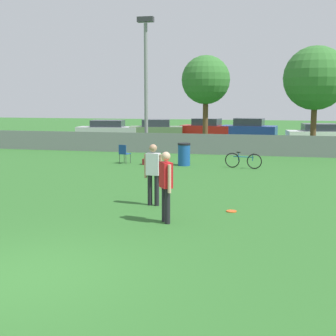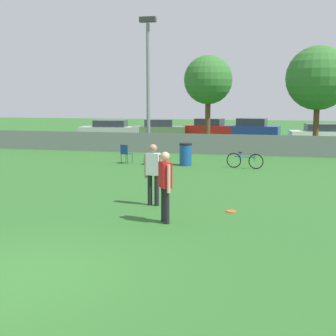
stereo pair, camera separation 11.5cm
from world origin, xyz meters
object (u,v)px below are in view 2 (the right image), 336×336
(frisbee_disc, at_px, (231,211))
(parked_car_blue, at_px, (252,129))
(tree_near_pole, at_px, (208,80))
(parked_car_silver, at_px, (111,129))
(parked_car_white, at_px, (322,134))
(gear_bag_sideline, at_px, (151,162))
(player_receiver_white, at_px, (153,170))
(light_pole, at_px, (148,72))
(parked_car_red, at_px, (209,128))
(tree_far_right, at_px, (318,78))
(trash_bin, at_px, (186,154))
(folding_chair_sideline, at_px, (126,152))
(bicycle_sideline, at_px, (245,161))
(player_thrower_red, at_px, (165,182))
(parked_car_olive, at_px, (159,129))

(frisbee_disc, height_order, parked_car_blue, parked_car_blue)
(tree_near_pole, distance_m, parked_car_silver, 10.19)
(tree_near_pole, bearing_deg, parked_car_white, 33.94)
(gear_bag_sideline, bearing_deg, player_receiver_white, -73.65)
(light_pole, height_order, parked_car_silver, light_pole)
(parked_car_red, bearing_deg, gear_bag_sideline, -81.64)
(tree_far_right, relative_size, parked_car_white, 1.33)
(parked_car_white, bearing_deg, trash_bin, -126.43)
(tree_far_right, height_order, parked_car_silver, tree_far_right)
(tree_near_pole, relative_size, folding_chair_sideline, 6.33)
(folding_chair_sideline, xyz_separation_m, bicycle_sideline, (5.45, -0.23, -0.18))
(tree_near_pole, relative_size, bicycle_sideline, 3.46)
(player_receiver_white, height_order, parked_car_blue, player_receiver_white)
(tree_far_right, bearing_deg, parked_car_red, 130.01)
(folding_chair_sideline, relative_size, bicycle_sideline, 0.55)
(player_thrower_red, distance_m, parked_car_olive, 24.20)
(light_pole, relative_size, parked_car_silver, 1.56)
(tree_near_pole, distance_m, parked_car_white, 9.11)
(player_receiver_white, distance_m, folding_chair_sideline, 8.69)
(trash_bin, height_order, gear_bag_sideline, trash_bin)
(parked_car_olive, bearing_deg, parked_car_silver, -179.00)
(gear_bag_sideline, xyz_separation_m, parked_car_blue, (3.47, 15.72, 0.58))
(light_pole, distance_m, trash_bin, 7.18)
(player_receiver_white, height_order, folding_chair_sideline, player_receiver_white)
(parked_car_blue, bearing_deg, light_pole, -109.51)
(player_thrower_red, height_order, parked_car_silver, player_thrower_red)
(light_pole, xyz_separation_m, folding_chair_sideline, (0.38, -5.10, -3.91))
(parked_car_silver, bearing_deg, gear_bag_sideline, -69.24)
(trash_bin, height_order, parked_car_blue, parked_car_blue)
(tree_far_right, distance_m, bicycle_sideline, 8.96)
(parked_car_red, xyz_separation_m, parked_car_white, (8.15, -3.39, -0.05))
(bicycle_sideline, bearing_deg, parked_car_olive, 127.97)
(tree_far_right, xyz_separation_m, parked_car_white, (0.77, 5.39, -3.44))
(bicycle_sideline, height_order, parked_car_white, parked_car_white)
(light_pole, height_order, tree_far_right, light_pole)
(gear_bag_sideline, relative_size, parked_car_olive, 0.14)
(light_pole, xyz_separation_m, parked_car_blue, (5.08, 10.55, -3.71))
(trash_bin, distance_m, parked_car_blue, 15.76)
(folding_chair_sideline, distance_m, gear_bag_sideline, 1.29)
(parked_car_blue, bearing_deg, parked_car_white, -26.01)
(gear_bag_sideline, height_order, parked_car_silver, parked_car_silver)
(folding_chair_sideline, relative_size, parked_car_white, 0.20)
(folding_chair_sideline, height_order, parked_car_silver, parked_car_silver)
(tree_near_pole, bearing_deg, folding_chair_sideline, -107.93)
(player_thrower_red, xyz_separation_m, parked_car_olive, (-6.37, 23.34, -0.29))
(gear_bag_sideline, bearing_deg, light_pole, 107.27)
(trash_bin, distance_m, parked_car_red, 16.03)
(tree_far_right, relative_size, gear_bag_sideline, 10.04)
(frisbee_disc, distance_m, parked_car_red, 24.55)
(frisbee_disc, bearing_deg, player_thrower_red, -134.08)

